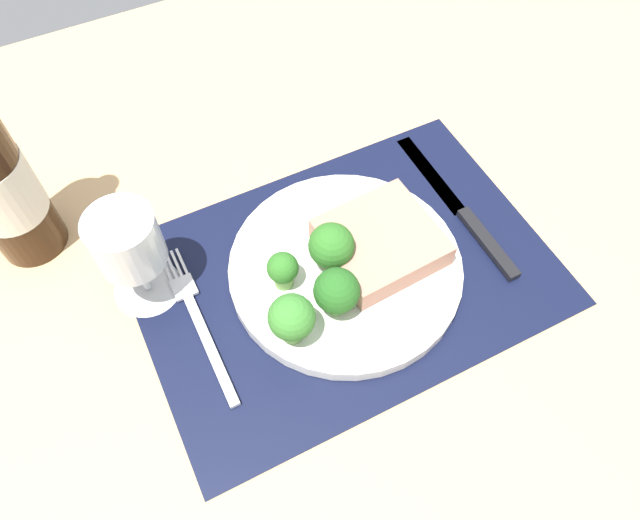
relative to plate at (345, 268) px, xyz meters
The scene contains 11 objects.
ground_plane 2.60cm from the plate, ahead, with size 140.00×110.00×3.00cm, color tan.
placemat 0.95cm from the plate, ahead, with size 43.33×30.13×0.30cm, color black.
plate is the anchor object (origin of this frame).
steak 4.67cm from the plate, ahead, with size 11.25×10.68×2.93cm, color tan.
broccoli_near_steak 7.57cm from the plate, behind, with size 3.22×3.22×4.55cm.
broccoli_front_edge 4.59cm from the plate, 156.61° to the left, with size 4.69×4.69×5.97cm.
broccoli_near_fork 10.76cm from the plate, 149.35° to the right, with size 4.49×4.49×6.15cm.
broccoli_center 6.92cm from the plate, 128.33° to the right, with size 4.52×4.52×5.93cm.
fork 16.15cm from the plate, behind, with size 2.40×19.20×0.50cm.
knife 15.67cm from the plate, ahead, with size 1.80×23.00×0.80cm.
wine_glass 22.00cm from the plate, 158.51° to the left, with size 7.08×7.08×11.97cm.
Camera 1 is at (-17.32, -28.56, 54.73)cm, focal length 33.49 mm.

